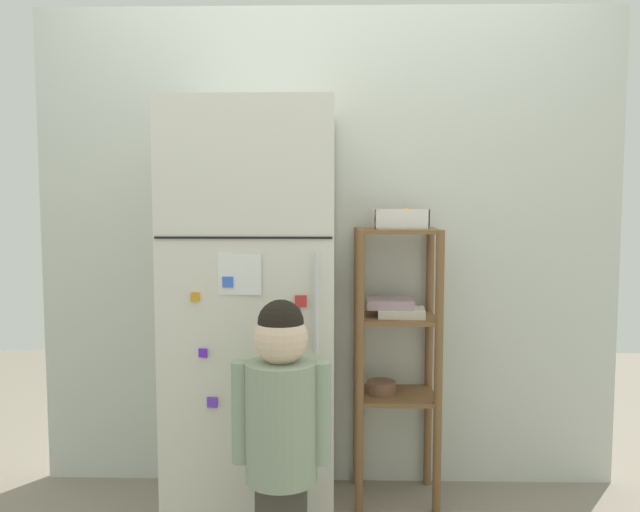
{
  "coord_description": "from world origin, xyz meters",
  "views": [
    {
      "loc": [
        0.03,
        -2.58,
        1.33
      ],
      "look_at": [
        -0.03,
        0.02,
        1.11
      ],
      "focal_mm": 35.76,
      "sensor_mm": 36.0,
      "label": 1
    }
  ],
  "objects_px": {
    "child_standing": "(281,420)",
    "fruit_bin": "(404,220)",
    "refrigerator": "(256,316)",
    "pantry_shelf_unit": "(395,339)"
  },
  "relations": [
    {
      "from": "pantry_shelf_unit",
      "to": "refrigerator",
      "type": "bearing_deg",
      "value": -163.12
    },
    {
      "from": "refrigerator",
      "to": "child_standing",
      "type": "distance_m",
      "value": 0.64
    },
    {
      "from": "refrigerator",
      "to": "fruit_bin",
      "type": "xyz_separation_m",
      "value": [
        0.63,
        0.19,
        0.39
      ]
    },
    {
      "from": "refrigerator",
      "to": "child_standing",
      "type": "relative_size",
      "value": 1.69
    },
    {
      "from": "pantry_shelf_unit",
      "to": "fruit_bin",
      "type": "bearing_deg",
      "value": 21.95
    },
    {
      "from": "pantry_shelf_unit",
      "to": "fruit_bin",
      "type": "distance_m",
      "value": 0.53
    },
    {
      "from": "child_standing",
      "to": "fruit_bin",
      "type": "height_order",
      "value": "fruit_bin"
    },
    {
      "from": "child_standing",
      "to": "fruit_bin",
      "type": "xyz_separation_m",
      "value": [
        0.48,
        0.76,
        0.64
      ]
    },
    {
      "from": "fruit_bin",
      "to": "pantry_shelf_unit",
      "type": "bearing_deg",
      "value": -158.05
    },
    {
      "from": "child_standing",
      "to": "refrigerator",
      "type": "bearing_deg",
      "value": 105.07
    }
  ]
}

